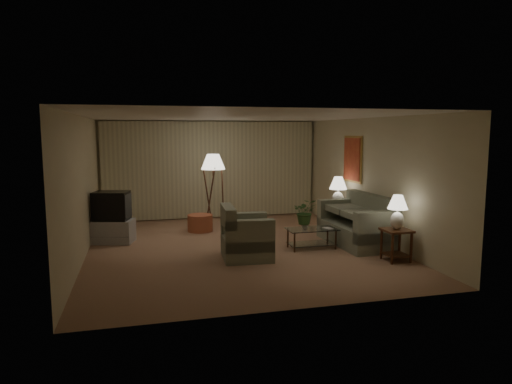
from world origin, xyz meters
TOP-DOWN VIEW (x-y plane):
  - ground at (0.00, 0.00)m, footprint 7.00×7.00m
  - room_shell at (0.02, 1.51)m, footprint 6.04×7.02m
  - sofa at (2.50, -0.38)m, footprint 1.97×1.09m
  - armchair at (-0.01, -0.86)m, footprint 1.09×1.04m
  - side_table_near at (2.65, -1.73)m, footprint 0.49×0.49m
  - side_table_far at (2.65, 0.87)m, footprint 0.55×0.46m
  - table_lamp_near at (2.65, -1.73)m, footprint 0.37×0.37m
  - table_lamp_far at (2.65, 0.87)m, footprint 0.42×0.42m
  - coffee_table at (1.46, -0.48)m, footprint 1.03×0.56m
  - tv_cabinet at (-2.55, 1.08)m, footprint 1.17×1.00m
  - crt_tv at (-2.55, 1.08)m, footprint 0.99×0.89m
  - floor_lamp at (-0.16, 2.09)m, footprint 0.60×0.60m
  - ottoman at (-0.55, 1.75)m, footprint 0.80×0.80m
  - vase at (1.31, -0.48)m, footprint 0.15×0.15m
  - flowers at (1.31, -0.48)m, footprint 0.55×0.51m
  - book at (1.71, -0.58)m, footprint 0.19×0.24m

SIDE VIEW (x-z plane):
  - ground at x=0.00m, z-range 0.00..0.00m
  - ottoman at x=-0.55m, z-range 0.00..0.40m
  - tv_cabinet at x=-2.55m, z-range 0.00..0.50m
  - coffee_table at x=1.46m, z-range 0.07..0.48m
  - armchair at x=-0.01m, z-range 0.00..0.80m
  - side_table_near at x=2.65m, z-range 0.10..0.70m
  - side_table_far at x=2.65m, z-range 0.11..0.71m
  - sofa at x=2.50m, z-range 0.00..0.84m
  - book at x=1.71m, z-range 0.41..0.43m
  - vase at x=1.31m, z-range 0.41..0.56m
  - crt_tv at x=-2.55m, z-range 0.50..1.12m
  - flowers at x=1.31m, z-range 0.56..1.09m
  - floor_lamp at x=-0.16m, z-range 0.04..1.89m
  - table_lamp_near at x=2.65m, z-range 0.66..1.30m
  - table_lamp_far at x=2.65m, z-range 0.67..1.40m
  - room_shell at x=0.02m, z-range 0.39..3.11m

